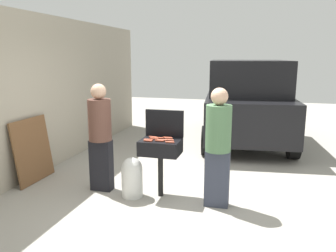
{
  "coord_description": "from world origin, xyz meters",
  "views": [
    {
      "loc": [
        1.24,
        -4.68,
        2.11
      ],
      "look_at": [
        -0.2,
        0.53,
        1.0
      ],
      "focal_mm": 36.26,
      "sensor_mm": 36.0,
      "label": 1
    }
  ],
  "objects_px": {
    "hot_dog_2": "(167,137)",
    "hot_dog_8": "(149,140)",
    "parked_minivan": "(246,100)",
    "person_left": "(100,134)",
    "hot_dog_6": "(170,142)",
    "hot_dog_1": "(168,138)",
    "hot_dog_5": "(162,140)",
    "hot_dog_4": "(154,138)",
    "leaning_board": "(33,150)",
    "hot_dog_0": "(170,140)",
    "propane_tank": "(132,176)",
    "bbq_grill": "(160,149)",
    "hot_dog_3": "(148,141)",
    "hot_dog_10": "(153,137)",
    "hot_dog_7": "(159,141)",
    "person_right": "(218,144)",
    "hot_dog_9": "(159,138)"
  },
  "relations": [
    {
      "from": "hot_dog_2",
      "to": "hot_dog_8",
      "type": "distance_m",
      "value": 0.31
    },
    {
      "from": "parked_minivan",
      "to": "person_left",
      "type": "bearing_deg",
      "value": 56.41
    },
    {
      "from": "hot_dog_2",
      "to": "hot_dog_6",
      "type": "height_order",
      "value": "same"
    },
    {
      "from": "hot_dog_1",
      "to": "hot_dog_5",
      "type": "distance_m",
      "value": 0.15
    },
    {
      "from": "hot_dog_4",
      "to": "leaning_board",
      "type": "xyz_separation_m",
      "value": [
        -2.18,
        0.03,
        -0.35
      ]
    },
    {
      "from": "hot_dog_0",
      "to": "leaning_board",
      "type": "bearing_deg",
      "value": 178.5
    },
    {
      "from": "propane_tank",
      "to": "bbq_grill",
      "type": "bearing_deg",
      "value": 19.08
    },
    {
      "from": "parked_minivan",
      "to": "hot_dog_8",
      "type": "bearing_deg",
      "value": 66.81
    },
    {
      "from": "hot_dog_2",
      "to": "hot_dog_5",
      "type": "relative_size",
      "value": 1.0
    },
    {
      "from": "hot_dog_0",
      "to": "hot_dog_5",
      "type": "bearing_deg",
      "value": -165.94
    },
    {
      "from": "bbq_grill",
      "to": "leaning_board",
      "type": "relative_size",
      "value": 0.81
    },
    {
      "from": "hot_dog_3",
      "to": "hot_dog_10",
      "type": "distance_m",
      "value": 0.24
    },
    {
      "from": "hot_dog_7",
      "to": "leaning_board",
      "type": "xyz_separation_m",
      "value": [
        -2.3,
        0.14,
        -0.35
      ]
    },
    {
      "from": "hot_dog_3",
      "to": "person_right",
      "type": "bearing_deg",
      "value": 1.27
    },
    {
      "from": "hot_dog_0",
      "to": "hot_dog_3",
      "type": "bearing_deg",
      "value": -157.76
    },
    {
      "from": "hot_dog_0",
      "to": "person_left",
      "type": "height_order",
      "value": "person_left"
    },
    {
      "from": "hot_dog_5",
      "to": "hot_dog_9",
      "type": "bearing_deg",
      "value": 123.51
    },
    {
      "from": "bbq_grill",
      "to": "hot_dog_10",
      "type": "xyz_separation_m",
      "value": [
        -0.15,
        0.1,
        0.15
      ]
    },
    {
      "from": "hot_dog_3",
      "to": "hot_dog_8",
      "type": "distance_m",
      "value": 0.06
    },
    {
      "from": "hot_dog_6",
      "to": "propane_tank",
      "type": "height_order",
      "value": "hot_dog_6"
    },
    {
      "from": "hot_dog_3",
      "to": "hot_dog_7",
      "type": "relative_size",
      "value": 1.0
    },
    {
      "from": "person_right",
      "to": "leaning_board",
      "type": "distance_m",
      "value": 3.19
    },
    {
      "from": "hot_dog_1",
      "to": "hot_dog_6",
      "type": "relative_size",
      "value": 1.0
    },
    {
      "from": "hot_dog_5",
      "to": "hot_dog_8",
      "type": "relative_size",
      "value": 1.0
    },
    {
      "from": "hot_dog_1",
      "to": "hot_dog_2",
      "type": "height_order",
      "value": "same"
    },
    {
      "from": "hot_dog_2",
      "to": "hot_dog_3",
      "type": "relative_size",
      "value": 1.0
    },
    {
      "from": "person_right",
      "to": "leaning_board",
      "type": "bearing_deg",
      "value": 8.78
    },
    {
      "from": "hot_dog_10",
      "to": "bbq_grill",
      "type": "bearing_deg",
      "value": -33.86
    },
    {
      "from": "hot_dog_1",
      "to": "person_left",
      "type": "height_order",
      "value": "person_left"
    },
    {
      "from": "person_left",
      "to": "parked_minivan",
      "type": "xyz_separation_m",
      "value": [
        2.04,
        3.99,
        0.1
      ]
    },
    {
      "from": "hot_dog_1",
      "to": "leaning_board",
      "type": "distance_m",
      "value": 2.41
    },
    {
      "from": "hot_dog_3",
      "to": "hot_dog_4",
      "type": "relative_size",
      "value": 1.0
    },
    {
      "from": "hot_dog_6",
      "to": "propane_tank",
      "type": "distance_m",
      "value": 0.83
    },
    {
      "from": "hot_dog_3",
      "to": "leaning_board",
      "type": "height_order",
      "value": "leaning_board"
    },
    {
      "from": "propane_tank",
      "to": "leaning_board",
      "type": "distance_m",
      "value": 1.9
    },
    {
      "from": "hot_dog_7",
      "to": "person_left",
      "type": "distance_m",
      "value": 1.0
    },
    {
      "from": "person_left",
      "to": "parked_minivan",
      "type": "relative_size",
      "value": 0.37
    },
    {
      "from": "hot_dog_5",
      "to": "hot_dog_6",
      "type": "xyz_separation_m",
      "value": [
        0.15,
        -0.09,
        0.0
      ]
    },
    {
      "from": "hot_dog_1",
      "to": "hot_dog_6",
      "type": "bearing_deg",
      "value": -69.51
    },
    {
      "from": "hot_dog_5",
      "to": "hot_dog_6",
      "type": "bearing_deg",
      "value": -31.3
    },
    {
      "from": "hot_dog_6",
      "to": "parked_minivan",
      "type": "xyz_separation_m",
      "value": [
        0.87,
        4.12,
        0.13
      ]
    },
    {
      "from": "bbq_grill",
      "to": "hot_dog_0",
      "type": "xyz_separation_m",
      "value": [
        0.15,
        -0.02,
        0.15
      ]
    },
    {
      "from": "person_left",
      "to": "person_right",
      "type": "distance_m",
      "value": 1.86
    },
    {
      "from": "hot_dog_1",
      "to": "leaning_board",
      "type": "bearing_deg",
      "value": -178.85
    },
    {
      "from": "hot_dog_1",
      "to": "leaning_board",
      "type": "height_order",
      "value": "leaning_board"
    },
    {
      "from": "hot_dog_7",
      "to": "hot_dog_8",
      "type": "distance_m",
      "value": 0.17
    },
    {
      "from": "hot_dog_2",
      "to": "hot_dog_3",
      "type": "height_order",
      "value": "same"
    },
    {
      "from": "hot_dog_1",
      "to": "hot_dog_8",
      "type": "height_order",
      "value": "same"
    },
    {
      "from": "hot_dog_3",
      "to": "person_right",
      "type": "xyz_separation_m",
      "value": [
        1.02,
        0.02,
        0.02
      ]
    },
    {
      "from": "hot_dog_9",
      "to": "hot_dog_10",
      "type": "bearing_deg",
      "value": 162.83
    }
  ]
}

